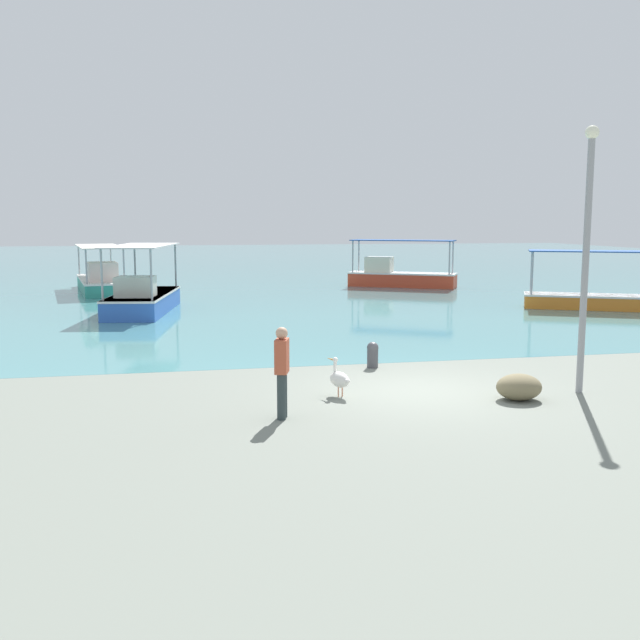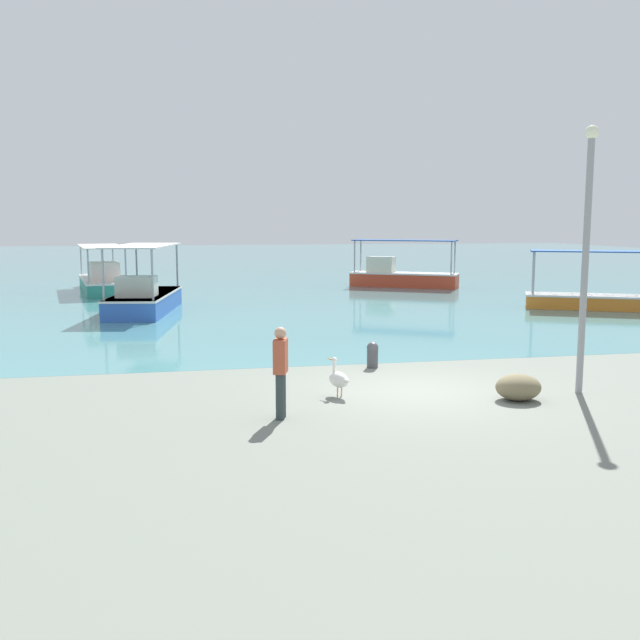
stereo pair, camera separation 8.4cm
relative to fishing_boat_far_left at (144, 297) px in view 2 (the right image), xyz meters
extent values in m
plane|color=slate|center=(6.33, -14.58, -0.61)|extent=(120.00, 120.00, 0.00)
cube|color=teal|center=(6.33, 33.42, -0.61)|extent=(110.00, 90.00, 0.00)
cube|color=blue|center=(0.02, 0.14, -0.23)|extent=(2.88, 6.25, 0.75)
cube|color=silver|center=(0.02, 0.14, 0.11)|extent=(2.92, 6.29, 0.08)
cylinder|color=#99999E|center=(-0.41, 3.00, 1.07)|extent=(0.08, 0.08, 1.84)
cylinder|color=#99999E|center=(1.30, 2.73, 1.07)|extent=(0.08, 0.08, 1.84)
cylinder|color=#99999E|center=(-1.26, -2.45, 1.07)|extent=(0.08, 0.08, 1.84)
cylinder|color=#99999E|center=(0.46, -2.72, 1.07)|extent=(0.08, 0.08, 1.84)
cube|color=beige|center=(0.02, 0.14, 2.01)|extent=(2.95, 6.07, 0.05)
cube|color=silver|center=(-0.19, -1.20, 0.53)|extent=(1.55, 1.39, 0.76)
cube|color=teal|center=(-2.48, 9.03, -0.27)|extent=(3.12, 7.23, 0.67)
cube|color=silver|center=(-2.48, 9.03, 0.02)|extent=(3.17, 7.27, 0.08)
cylinder|color=#99999E|center=(-3.88, 12.08, 0.87)|extent=(0.08, 0.08, 1.60)
cylinder|color=#99999E|center=(-2.22, 12.37, 0.87)|extent=(0.08, 0.08, 1.60)
cylinder|color=#99999E|center=(-2.74, 5.68, 0.87)|extent=(0.08, 0.08, 1.60)
cylinder|color=#99999E|center=(-1.08, 5.97, 0.87)|extent=(0.08, 0.08, 1.60)
cube|color=beige|center=(-2.48, 9.03, 1.69)|extent=(3.18, 7.05, 0.05)
cube|color=beige|center=(-2.21, 7.47, 0.52)|extent=(1.63, 1.94, 0.91)
cube|color=orange|center=(18.31, -2.57, -0.31)|extent=(5.99, 3.93, 0.59)
cube|color=silver|center=(18.31, -2.57, -0.06)|extent=(6.04, 3.98, 0.08)
cylinder|color=#99999E|center=(15.59, -1.89, 0.85)|extent=(0.08, 0.08, 1.74)
cylinder|color=#99999E|center=(16.12, -0.82, 0.85)|extent=(0.08, 0.08, 1.74)
cube|color=#24498C|center=(18.31, -2.57, 1.75)|extent=(5.86, 3.93, 0.05)
cube|color=red|center=(13.43, 8.56, -0.22)|extent=(5.76, 4.17, 0.77)
cube|color=silver|center=(13.43, 8.56, 0.13)|extent=(5.81, 4.23, 0.08)
cylinder|color=#99999E|center=(16.03, 7.79, 1.03)|extent=(0.08, 0.08, 1.73)
cylinder|color=#99999E|center=(15.41, 6.70, 1.03)|extent=(0.08, 0.08, 1.73)
cylinder|color=#99999E|center=(11.45, 10.42, 1.03)|extent=(0.08, 0.08, 1.73)
cylinder|color=#99999E|center=(10.83, 9.32, 1.03)|extent=(0.08, 0.08, 1.73)
cube|color=navy|center=(13.43, 8.56, 1.92)|extent=(5.63, 4.16, 0.05)
cube|color=beige|center=(12.30, 9.20, 0.59)|extent=(1.76, 1.62, 0.84)
cylinder|color=#E0997A|center=(4.54, -14.77, -0.50)|extent=(0.03, 0.03, 0.22)
cylinder|color=#E0997A|center=(4.63, -14.73, -0.50)|extent=(0.03, 0.03, 0.22)
ellipsoid|color=white|center=(4.57, -14.73, -0.25)|extent=(0.48, 0.62, 0.32)
ellipsoid|color=white|center=(4.67, -14.96, -0.23)|extent=(0.17, 0.19, 0.10)
cylinder|color=white|center=(4.51, -14.58, -0.03)|extent=(0.07, 0.07, 0.26)
sphere|color=white|center=(4.51, -14.58, 0.14)|extent=(0.11, 0.11, 0.11)
cone|color=#E5933F|center=(4.45, -14.43, 0.13)|extent=(0.17, 0.30, 0.06)
cylinder|color=gray|center=(9.60, -15.37, 2.01)|extent=(0.14, 0.14, 5.23)
sphere|color=#EAEACC|center=(9.60, -15.37, 4.74)|extent=(0.28, 0.28, 0.28)
cylinder|color=#47474C|center=(6.02, -12.04, -0.38)|extent=(0.27, 0.27, 0.46)
sphere|color=#4C4C51|center=(6.02, -12.04, -0.11)|extent=(0.29, 0.29, 0.29)
cylinder|color=#2C383A|center=(3.21, -16.02, -0.18)|extent=(0.16, 0.16, 0.85)
cylinder|color=#2C383A|center=(3.15, -16.19, -0.18)|extent=(0.16, 0.16, 0.85)
cube|color=#AD4C32|center=(3.18, -16.11, 0.55)|extent=(0.33, 0.45, 0.62)
sphere|color=tan|center=(3.18, -16.11, 0.97)|extent=(0.22, 0.22, 0.22)
ellipsoid|color=#776B4D|center=(8.06, -15.71, -0.34)|extent=(0.92, 0.79, 0.53)
camera|label=1|loc=(1.36, -28.66, 2.98)|focal=40.00mm
camera|label=2|loc=(1.44, -28.68, 2.98)|focal=40.00mm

